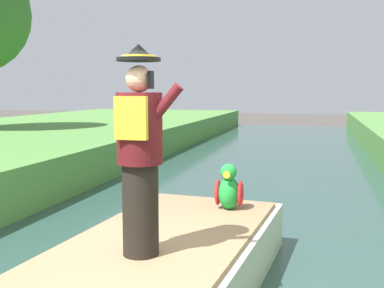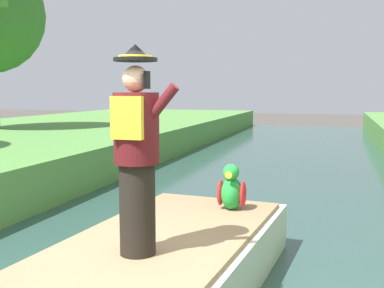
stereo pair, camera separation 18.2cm
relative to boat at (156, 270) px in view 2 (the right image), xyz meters
name	(u,v)px [view 2 (the right image)]	position (x,y,z in m)	size (l,w,h in m)	color
boat	(156,270)	(0.00, 0.00, 0.00)	(2.13, 4.33, 0.61)	silver
person_pirate	(137,152)	(-0.01, -0.41, 1.23)	(0.61, 0.42, 1.85)	black
parrot_plush	(231,190)	(0.46, 1.37, 0.55)	(0.36, 0.35, 0.57)	green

